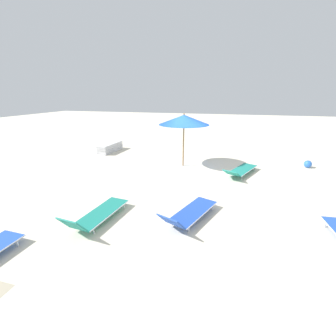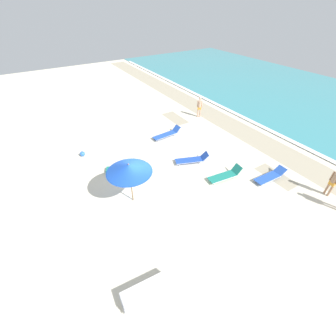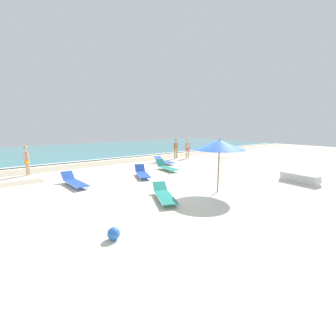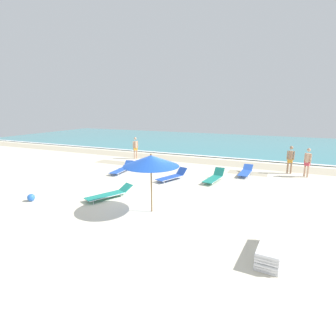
{
  "view_description": "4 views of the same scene",
  "coord_description": "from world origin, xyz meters",
  "px_view_note": "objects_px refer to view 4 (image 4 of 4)",
  "views": [
    {
      "loc": [
        -1.23,
        8.59,
        3.2
      ],
      "look_at": [
        0.64,
        1.58,
        0.79
      ],
      "focal_mm": 24.0,
      "sensor_mm": 36.0,
      "label": 1
    },
    {
      "loc": [
        8.76,
        -4.08,
        8.61
      ],
      "look_at": [
        0.53,
        1.0,
        1.12
      ],
      "focal_mm": 24.0,
      "sensor_mm": 36.0,
      "label": 2
    },
    {
      "loc": [
        -7.06,
        -7.57,
        2.94
      ],
      "look_at": [
        -0.01,
        1.5,
        0.76
      ],
      "focal_mm": 24.0,
      "sensor_mm": 36.0,
      "label": 3
    },
    {
      "loc": [
        5.35,
        -10.12,
        4.18
      ],
      "look_at": [
        -0.01,
        1.9,
        1.07
      ],
      "focal_mm": 28.0,
      "sensor_mm": 36.0,
      "label": 4
    }
  ],
  "objects_px": {
    "sun_lounger_mid_beach_solo": "(246,172)",
    "beachgoer_strolling_adult": "(135,147)",
    "sun_lounger_beside_umbrella": "(172,176)",
    "sun_lounger_under_umbrella": "(214,177)",
    "sun_lounger_near_water_left": "(122,169)",
    "beach_umbrella": "(151,161)",
    "lounger_stack": "(271,249)",
    "beach_ball": "(31,198)",
    "beachgoer_wading_adult": "(290,158)",
    "sun_lounger_near_water_right": "(109,194)",
    "beachgoer_shoreline_child": "(308,161)"
  },
  "relations": [
    {
      "from": "sun_lounger_mid_beach_solo",
      "to": "beachgoer_strolling_adult",
      "type": "height_order",
      "value": "beachgoer_strolling_adult"
    },
    {
      "from": "sun_lounger_beside_umbrella",
      "to": "sun_lounger_under_umbrella",
      "type": "bearing_deg",
      "value": 37.92
    },
    {
      "from": "sun_lounger_near_water_left",
      "to": "beachgoer_strolling_adult",
      "type": "distance_m",
      "value": 4.53
    },
    {
      "from": "beach_umbrella",
      "to": "sun_lounger_mid_beach_solo",
      "type": "distance_m",
      "value": 8.23
    },
    {
      "from": "lounger_stack",
      "to": "sun_lounger_near_water_left",
      "type": "bearing_deg",
      "value": 149.31
    },
    {
      "from": "sun_lounger_near_water_left",
      "to": "beachgoer_strolling_adult",
      "type": "relative_size",
      "value": 1.32
    },
    {
      "from": "sun_lounger_near_water_left",
      "to": "beach_ball",
      "type": "distance_m",
      "value": 6.24
    },
    {
      "from": "sun_lounger_beside_umbrella",
      "to": "beachgoer_wading_adult",
      "type": "distance_m",
      "value": 7.68
    },
    {
      "from": "beach_umbrella",
      "to": "sun_lounger_under_umbrella",
      "type": "bearing_deg",
      "value": 77.32
    },
    {
      "from": "beachgoer_wading_adult",
      "to": "beach_umbrella",
      "type": "bearing_deg",
      "value": 67.65
    },
    {
      "from": "sun_lounger_under_umbrella",
      "to": "beachgoer_wading_adult",
      "type": "distance_m",
      "value": 5.46
    },
    {
      "from": "beach_umbrella",
      "to": "sun_lounger_near_water_left",
      "type": "bearing_deg",
      "value": 133.56
    },
    {
      "from": "beach_umbrella",
      "to": "lounger_stack",
      "type": "xyz_separation_m",
      "value": [
        4.62,
        -1.55,
        -1.85
      ]
    },
    {
      "from": "lounger_stack",
      "to": "beachgoer_strolling_adult",
      "type": "bearing_deg",
      "value": 139.6
    },
    {
      "from": "sun_lounger_near_water_right",
      "to": "beach_ball",
      "type": "height_order",
      "value": "sun_lounger_near_water_right"
    },
    {
      "from": "sun_lounger_under_umbrella",
      "to": "beachgoer_strolling_adult",
      "type": "relative_size",
      "value": 1.2
    },
    {
      "from": "beach_umbrella",
      "to": "beachgoer_strolling_adult",
      "type": "relative_size",
      "value": 1.35
    },
    {
      "from": "sun_lounger_near_water_right",
      "to": "beachgoer_wading_adult",
      "type": "distance_m",
      "value": 11.45
    },
    {
      "from": "lounger_stack",
      "to": "beachgoer_shoreline_child",
      "type": "xyz_separation_m",
      "value": [
        1.44,
        10.12,
        0.75
      ]
    },
    {
      "from": "lounger_stack",
      "to": "beachgoer_strolling_adult",
      "type": "height_order",
      "value": "beachgoer_strolling_adult"
    },
    {
      "from": "beachgoer_shoreline_child",
      "to": "beachgoer_strolling_adult",
      "type": "distance_m",
      "value": 12.36
    },
    {
      "from": "beachgoer_wading_adult",
      "to": "sun_lounger_near_water_right",
      "type": "bearing_deg",
      "value": 54.9
    },
    {
      "from": "beach_umbrella",
      "to": "beach_ball",
      "type": "relative_size",
      "value": 7.21
    },
    {
      "from": "beachgoer_wading_adult",
      "to": "beachgoer_shoreline_child",
      "type": "distance_m",
      "value": 1.07
    },
    {
      "from": "beachgoer_shoreline_child",
      "to": "beach_umbrella",
      "type": "bearing_deg",
      "value": 91.79
    },
    {
      "from": "sun_lounger_near_water_left",
      "to": "lounger_stack",
      "type": "bearing_deg",
      "value": -39.42
    },
    {
      "from": "sun_lounger_beside_umbrella",
      "to": "beachgoer_shoreline_child",
      "type": "bearing_deg",
      "value": 49.5
    },
    {
      "from": "sun_lounger_under_umbrella",
      "to": "lounger_stack",
      "type": "bearing_deg",
      "value": -57.1
    },
    {
      "from": "beachgoer_strolling_adult",
      "to": "beach_ball",
      "type": "height_order",
      "value": "beachgoer_strolling_adult"
    },
    {
      "from": "sun_lounger_near_water_right",
      "to": "beachgoer_strolling_adult",
      "type": "xyz_separation_m",
      "value": [
        -3.74,
        8.62,
        0.8
      ]
    },
    {
      "from": "sun_lounger_near_water_right",
      "to": "beachgoer_strolling_adult",
      "type": "relative_size",
      "value": 1.32
    },
    {
      "from": "sun_lounger_under_umbrella",
      "to": "beachgoer_strolling_adult",
      "type": "bearing_deg",
      "value": 159.35
    },
    {
      "from": "beach_umbrella",
      "to": "sun_lounger_under_umbrella",
      "type": "relative_size",
      "value": 1.13
    },
    {
      "from": "beach_umbrella",
      "to": "beach_ball",
      "type": "xyz_separation_m",
      "value": [
        -5.53,
        -1.16,
        -1.94
      ]
    },
    {
      "from": "sun_lounger_beside_umbrella",
      "to": "beach_ball",
      "type": "distance_m",
      "value": 7.32
    },
    {
      "from": "sun_lounger_under_umbrella",
      "to": "sun_lounger_near_water_right",
      "type": "xyz_separation_m",
      "value": [
        -3.75,
        -4.75,
        -0.02
      ]
    },
    {
      "from": "beach_umbrella",
      "to": "beach_ball",
      "type": "height_order",
      "value": "beach_umbrella"
    },
    {
      "from": "sun_lounger_under_umbrella",
      "to": "beachgoer_wading_adult",
      "type": "height_order",
      "value": "beachgoer_wading_adult"
    },
    {
      "from": "beachgoer_strolling_adult",
      "to": "beach_ball",
      "type": "distance_m",
      "value": 10.47
    },
    {
      "from": "sun_lounger_near_water_right",
      "to": "sun_lounger_mid_beach_solo",
      "type": "relative_size",
      "value": 1.09
    },
    {
      "from": "lounger_stack",
      "to": "sun_lounger_under_umbrella",
      "type": "xyz_separation_m",
      "value": [
        -3.41,
        6.93,
        -0.03
      ]
    },
    {
      "from": "sun_lounger_near_water_left",
      "to": "beach_ball",
      "type": "relative_size",
      "value": 7.0
    },
    {
      "from": "sun_lounger_near_water_right",
      "to": "beachgoer_strolling_adult",
      "type": "distance_m",
      "value": 9.43
    },
    {
      "from": "beach_umbrella",
      "to": "sun_lounger_under_umbrella",
      "type": "distance_m",
      "value": 5.82
    },
    {
      "from": "sun_lounger_under_umbrella",
      "to": "sun_lounger_beside_umbrella",
      "type": "relative_size",
      "value": 0.97
    },
    {
      "from": "beachgoer_wading_adult",
      "to": "sun_lounger_mid_beach_solo",
      "type": "bearing_deg",
      "value": 38.83
    },
    {
      "from": "lounger_stack",
      "to": "beach_ball",
      "type": "relative_size",
      "value": 5.77
    },
    {
      "from": "beach_umbrella",
      "to": "lounger_stack",
      "type": "bearing_deg",
      "value": -18.6
    },
    {
      "from": "beachgoer_shoreline_child",
      "to": "beach_ball",
      "type": "xyz_separation_m",
      "value": [
        -11.59,
        -9.72,
        -0.83
      ]
    },
    {
      "from": "lounger_stack",
      "to": "beachgoer_shoreline_child",
      "type": "bearing_deg",
      "value": 86.21
    }
  ]
}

